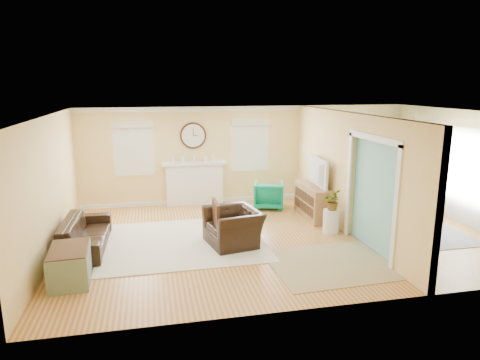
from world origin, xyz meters
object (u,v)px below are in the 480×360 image
green_chair (269,195)px  credenza (313,201)px  eames_chair (233,227)px  sofa (85,234)px  dining_table (394,214)px

green_chair → credenza: 1.31m
eames_chair → green_chair: eames_chair is taller
sofa → credenza: (5.13, 0.96, 0.10)m
credenza → green_chair: bearing=129.0°
eames_chair → dining_table: eames_chair is taller
dining_table → eames_chair: bearing=102.8°
credenza → dining_table: (1.56, -1.02, -0.11)m
credenza → dining_table: size_ratio=0.85×
credenza → dining_table: bearing=-33.3°
sofa → dining_table: bearing=-89.6°
eames_chair → green_chair: bearing=138.1°
sofa → dining_table: (6.69, -0.06, -0.01)m
sofa → credenza: 5.22m
sofa → green_chair: bearing=-64.3°
sofa → credenza: bearing=-78.4°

